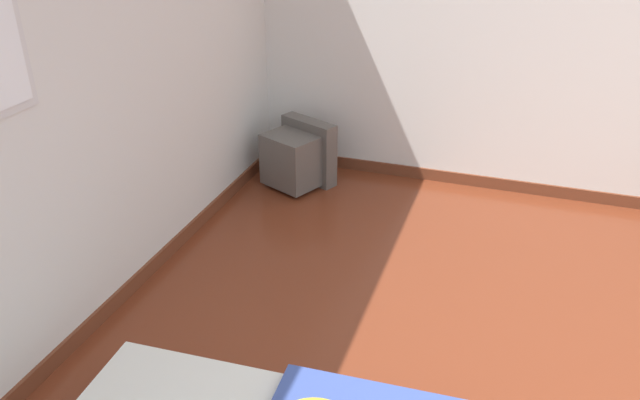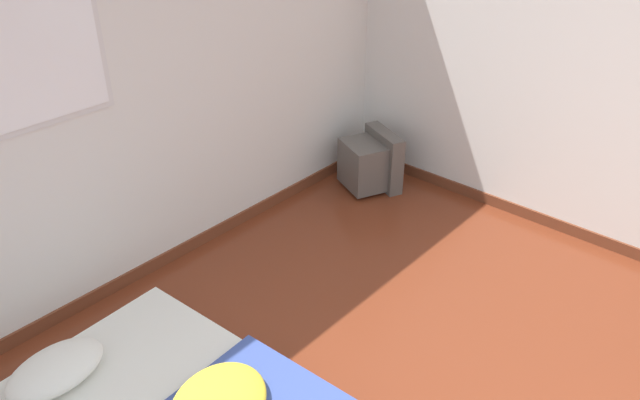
% 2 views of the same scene
% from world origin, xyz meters
% --- Properties ---
extents(crt_tv, '(0.54, 0.55, 0.48)m').
position_xyz_m(crt_tv, '(2.35, 2.34, 0.23)').
color(crt_tv, '#56514C').
rests_on(crt_tv, ground_plane).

